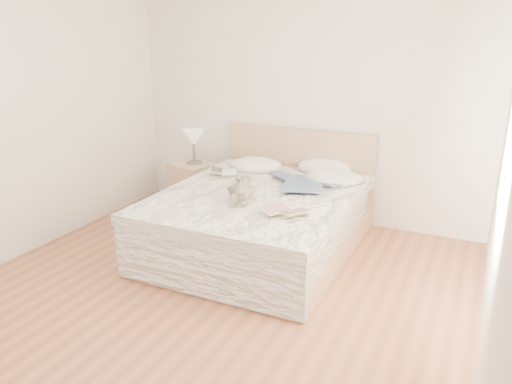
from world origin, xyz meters
TOP-DOWN VIEW (x-y plane):
  - floor at (0.00, 0.00)m, footprint 4.00×4.50m
  - wall_back at (0.00, 2.25)m, footprint 4.00×0.02m
  - wall_right at (2.00, 0.00)m, footprint 0.02×4.50m
  - window at (1.99, 0.30)m, footprint 0.02×1.30m
  - bed at (0.00, 1.19)m, footprint 1.72×2.14m
  - nightstand at (-1.19, 1.84)m, footprint 0.54×0.51m
  - table_lamp at (-1.17, 1.86)m, footprint 0.29×0.29m
  - pillow_left at (-0.37, 1.84)m, footprint 0.64×0.52m
  - pillow_middle at (0.33, 2.06)m, footprint 0.59×0.42m
  - pillow_right at (0.53, 1.73)m, footprint 0.63×0.50m
  - blouse at (0.32, 1.46)m, footprint 0.72×0.74m
  - photo_book at (-0.57, 1.47)m, footprint 0.37×0.33m
  - childrens_book at (0.46, 0.68)m, footprint 0.42×0.39m
  - teddy_bear at (-0.03, 0.79)m, footprint 0.31×0.37m

SIDE VIEW (x-z plane):
  - floor at x=0.00m, z-range 0.00..0.00m
  - nightstand at x=-1.19m, z-range 0.00..0.56m
  - bed at x=0.00m, z-range -0.19..0.81m
  - blouse at x=0.32m, z-range 0.62..0.64m
  - photo_book at x=-0.57m, z-range 0.62..0.64m
  - childrens_book at x=0.46m, z-range 0.62..0.64m
  - pillow_left at x=-0.37m, z-range 0.56..0.72m
  - pillow_middle at x=0.33m, z-range 0.55..0.73m
  - pillow_right at x=0.53m, z-range 0.56..0.72m
  - teddy_bear at x=-0.03m, z-range 0.57..0.73m
  - table_lamp at x=-1.17m, z-range 0.64..1.04m
  - wall_back at x=0.00m, z-range 0.00..2.70m
  - wall_right at x=2.00m, z-range 0.00..2.70m
  - window at x=1.99m, z-range 0.90..2.00m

